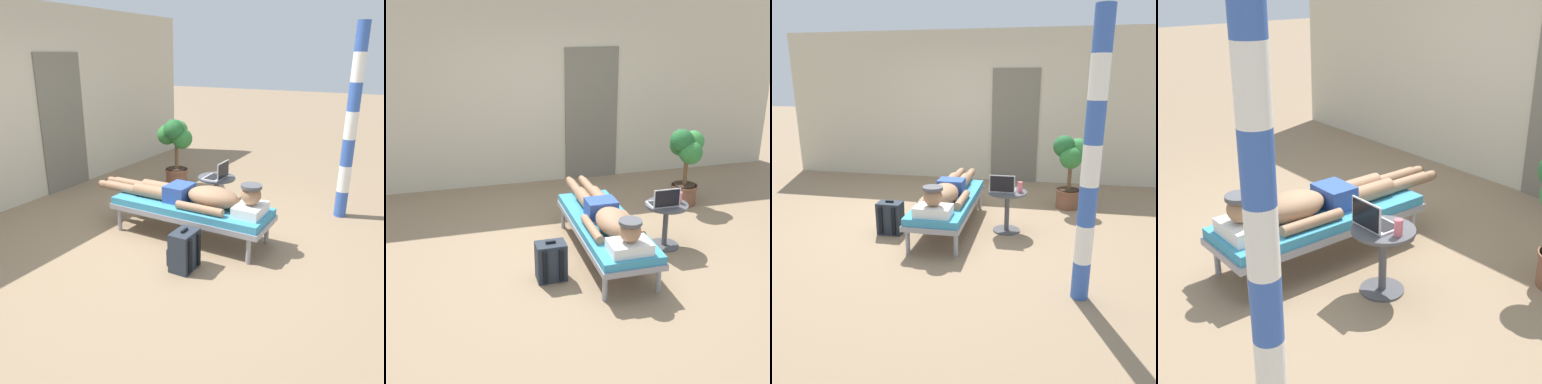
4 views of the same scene
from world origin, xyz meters
TOP-DOWN VIEW (x-y plane):
  - ground_plane at (0.00, 0.00)m, footprint 40.00×40.00m
  - house_wall_back at (0.22, 2.59)m, footprint 7.60×0.20m
  - lounge_chair at (0.22, -0.10)m, footprint 0.64×1.85m
  - person_reclining at (0.22, -0.15)m, footprint 0.53×2.17m
  - side_table at (0.96, -0.07)m, footprint 0.48×0.48m
  - laptop at (0.90, -0.12)m, footprint 0.31×0.24m
  - drink_glass at (1.11, -0.06)m, footprint 0.06×0.06m
  - backpack at (-0.45, -0.42)m, footprint 0.30×0.26m
  - porch_post at (1.74, -1.49)m, footprint 0.15×0.15m

SIDE VIEW (x-z plane):
  - ground_plane at x=0.00m, z-range 0.00..0.00m
  - backpack at x=-0.45m, z-range -0.02..0.41m
  - lounge_chair at x=0.22m, z-range 0.14..0.56m
  - side_table at x=0.96m, z-range 0.09..0.62m
  - person_reclining at x=0.22m, z-range 0.36..0.68m
  - laptop at x=0.90m, z-range 0.47..0.69m
  - drink_glass at x=1.11m, z-range 0.52..0.65m
  - porch_post at x=1.74m, z-range 0.00..2.38m
  - house_wall_back at x=0.22m, z-range 0.00..2.70m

